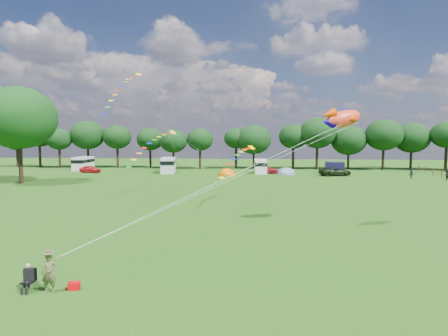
# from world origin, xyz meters

# --- Properties ---
(ground_plane) EXTENTS (180.00, 180.00, 0.00)m
(ground_plane) POSITION_xyz_m (0.00, 0.00, 0.00)
(ground_plane) COLOR black
(ground_plane) RESTS_ON ground
(tree_line) EXTENTS (102.98, 10.98, 10.27)m
(tree_line) POSITION_xyz_m (5.30, 54.99, 6.35)
(tree_line) COLOR black
(tree_line) RESTS_ON ground
(big_tree) EXTENTS (10.00, 10.00, 13.28)m
(big_tree) POSITION_xyz_m (-30.00, 28.00, 9.02)
(big_tree) COLOR black
(big_tree) RESTS_ON ground
(car_a) EXTENTS (4.17, 2.31, 1.31)m
(car_a) POSITION_xyz_m (-27.53, 43.98, 0.66)
(car_a) COLOR red
(car_a) RESTS_ON ground
(car_c) EXTENTS (4.52, 2.56, 1.28)m
(car_c) POSITION_xyz_m (4.15, 45.87, 0.64)
(car_c) COLOR red
(car_c) RESTS_ON ground
(car_d) EXTENTS (5.71, 3.61, 1.44)m
(car_d) POSITION_xyz_m (15.41, 42.65, 0.72)
(car_d) COLOR black
(car_d) RESTS_ON ground
(campervan_a) EXTENTS (2.33, 5.36, 2.62)m
(campervan_a) POSITION_xyz_m (-31.11, 48.70, 1.41)
(campervan_a) COLOR silver
(campervan_a) RESTS_ON ground
(campervan_b) EXTENTS (3.22, 5.88, 2.73)m
(campervan_b) POSITION_xyz_m (-13.49, 45.25, 1.47)
(campervan_b) COLOR silver
(campervan_b) RESTS_ON ground
(campervan_c) EXTENTS (2.30, 5.04, 2.43)m
(campervan_c) POSITION_xyz_m (3.04, 45.98, 1.31)
(campervan_c) COLOR silver
(campervan_c) RESTS_ON ground
(tent_orange) EXTENTS (3.01, 3.30, 2.36)m
(tent_orange) POSITION_xyz_m (-2.56, 41.48, 0.02)
(tent_orange) COLOR #D25E00
(tent_orange) RESTS_ON ground
(tent_greyblue) EXTENTS (3.22, 3.53, 2.40)m
(tent_greyblue) POSITION_xyz_m (7.45, 44.13, 0.02)
(tent_greyblue) COLOR slate
(tent_greyblue) RESTS_ON ground
(awning_navy) EXTENTS (3.62, 3.11, 2.03)m
(awning_navy) POSITION_xyz_m (16.11, 46.86, 1.01)
(awning_navy) COLOR black
(awning_navy) RESTS_ON ground
(kite_flyer) EXTENTS (0.67, 0.51, 1.63)m
(kite_flyer) POSITION_xyz_m (-5.86, -6.45, 0.81)
(kite_flyer) COLOR brown
(kite_flyer) RESTS_ON ground
(camp_chair) EXTENTS (0.48, 0.48, 1.19)m
(camp_chair) POSITION_xyz_m (-6.77, -6.41, 0.71)
(camp_chair) COLOR #99999E
(camp_chair) RESTS_ON ground
(kite_bag) EXTENTS (0.49, 0.38, 0.31)m
(kite_bag) POSITION_xyz_m (-5.01, -6.08, 0.16)
(kite_bag) COLOR red
(kite_bag) RESTS_ON ground
(fish_kite) EXTENTS (3.28, 2.20, 1.74)m
(fish_kite) POSITION_xyz_m (8.18, 5.49, 7.62)
(fish_kite) COLOR red
(fish_kite) RESTS_ON ground
(streamer_kite_a) EXTENTS (3.43, 5.53, 5.79)m
(streamer_kite_a) POSITION_xyz_m (-14.08, 25.39, 12.70)
(streamer_kite_a) COLOR #F7B700
(streamer_kite_a) RESTS_ON ground
(streamer_kite_b) EXTENTS (4.32, 4.76, 3.82)m
(streamer_kite_b) POSITION_xyz_m (-8.30, 18.40, 5.82)
(streamer_kite_b) COLOR gold
(streamer_kite_b) RESTS_ON ground
(streamer_kite_c) EXTENTS (3.19, 5.00, 2.81)m
(streamer_kite_c) POSITION_xyz_m (0.94, 14.24, 4.63)
(streamer_kite_c) COLOR #FFAA00
(streamer_kite_c) RESTS_ON ground
(walker_a) EXTENTS (0.79, 0.54, 1.51)m
(walker_a) POSITION_xyz_m (30.43, 37.21, 0.76)
(walker_a) COLOR black
(walker_a) RESTS_ON ground
(walker_b) EXTENTS (1.10, 0.80, 1.55)m
(walker_b) POSITION_xyz_m (26.28, 39.49, 0.77)
(walker_b) COLOR black
(walker_b) RESTS_ON ground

